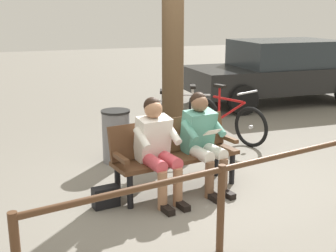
{
  "coord_description": "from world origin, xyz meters",
  "views": [
    {
      "loc": [
        2.3,
        4.61,
        2.18
      ],
      "look_at": [
        0.3,
        -0.42,
        0.75
      ],
      "focal_mm": 47.64,
      "sensor_mm": 36.0,
      "label": 1
    }
  ],
  "objects": [
    {
      "name": "person_companion",
      "position": [
        0.6,
        0.01,
        0.66
      ],
      "size": [
        0.53,
        0.81,
        1.2
      ],
      "rotation": [
        0.0,
        0.0,
        0.15
      ],
      "color": "white",
      "rests_on": "ground"
    },
    {
      "name": "tree_trunk",
      "position": [
        -0.12,
        -1.29,
        1.83
      ],
      "size": [
        0.31,
        0.31,
        3.65
      ],
      "primitive_type": "cylinder",
      "color": "#4C3823",
      "rests_on": "ground"
    },
    {
      "name": "litter_bin",
      "position": [
        0.7,
        -1.44,
        0.39
      ],
      "size": [
        0.42,
        0.42,
        0.77
      ],
      "color": "slate",
      "rests_on": "ground"
    },
    {
      "name": "railing_fence",
      "position": [
        0.49,
        1.35,
        0.61
      ],
      "size": [
        3.61,
        0.68,
        0.85
      ],
      "rotation": [
        0.0,
        0.0,
        0.17
      ],
      "color": "#51331E",
      "rests_on": "ground"
    },
    {
      "name": "bicycle_black",
      "position": [
        -0.76,
        -1.94,
        0.36
      ],
      "size": [
        0.72,
        1.58,
        0.94
      ],
      "rotation": [
        0.0,
        0.0,
        1.19
      ],
      "color": "black",
      "rests_on": "ground"
    },
    {
      "name": "ground_plane",
      "position": [
        0.0,
        0.0,
        0.0
      ],
      "size": [
        40.0,
        40.0,
        0.0
      ],
      "primitive_type": "plane",
      "color": "slate"
    },
    {
      "name": "person_reading",
      "position": [
        -0.03,
        -0.09,
        0.66
      ],
      "size": [
        0.53,
        0.81,
        1.2
      ],
      "rotation": [
        0.0,
        0.0,
        0.15
      ],
      "color": "#4C8C7A",
      "rests_on": "ground"
    },
    {
      "name": "bench",
      "position": [
        0.31,
        -0.2,
        0.51
      ],
      "size": [
        1.65,
        0.71,
        0.87
      ],
      "rotation": [
        0.0,
        0.0,
        0.15
      ],
      "color": "#51331E",
      "rests_on": "ground"
    },
    {
      "name": "bicycle_purple",
      "position": [
        -1.34,
        -1.82,
        0.36
      ],
      "size": [
        0.69,
        1.6,
        0.94
      ],
      "rotation": [
        0.0,
        0.0,
        1.92
      ],
      "color": "black",
      "rests_on": "ground"
    },
    {
      "name": "bicycle_orange",
      "position": [
        -0.13,
        -1.71,
        0.36
      ],
      "size": [
        0.72,
        1.58,
        0.94
      ],
      "rotation": [
        0.0,
        0.0,
        1.19
      ],
      "color": "black",
      "rests_on": "ground"
    },
    {
      "name": "parked_car",
      "position": [
        -4.04,
        -4.18,
        0.77
      ],
      "size": [
        4.28,
        2.18,
        1.47
      ],
      "rotation": [
        0.0,
        0.0,
        -0.05
      ],
      "color": "black",
      "rests_on": "ground"
    },
    {
      "name": "handbag",
      "position": [
        1.23,
        0.02,
        0.12
      ],
      "size": [
        0.31,
        0.18,
        0.24
      ],
      "primitive_type": "cube",
      "rotation": [
        0.0,
        0.0,
        0.12
      ],
      "color": "black",
      "rests_on": "ground"
    }
  ]
}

